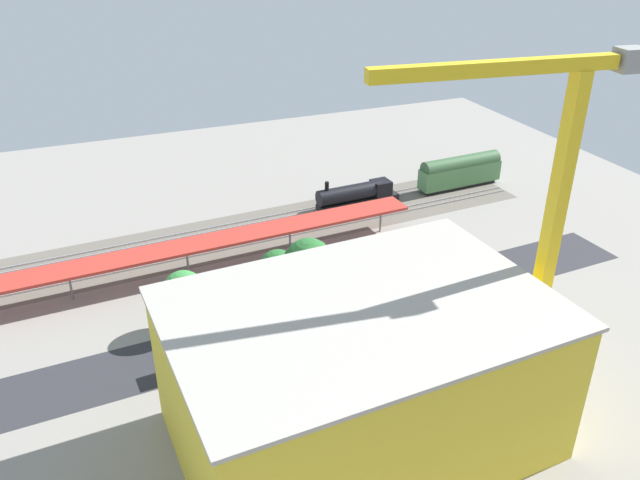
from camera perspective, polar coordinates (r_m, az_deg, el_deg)
The scene contains 22 objects.
ground_plane at distance 83.30m, azimuth -2.28°, elevation -5.49°, with size 152.80×152.80×0.00m, color gray.
rail_bed at distance 100.89m, azimuth -6.47°, elevation 0.65°, with size 95.50×14.45×0.01m, color #665E54.
street_asphalt at distance 79.39m, azimuth -1.01°, elevation -7.33°, with size 95.50×9.00×0.01m, color #2D2D33.
track_rails at distance 100.81m, azimuth -6.47°, elevation 0.74°, with size 95.39×12.76×0.12m.
platform_canopy_near at distance 89.05m, azimuth -11.90°, elevation -0.60°, with size 68.52×8.06×4.49m.
locomotive at distance 109.46m, azimuth 3.44°, elevation 4.09°, with size 15.09×3.54×5.18m.
passenger_coach at distance 118.66m, azimuth 12.42°, elevation 6.06°, with size 16.32×3.75×5.95m.
parked_car_0 at distance 81.52m, azimuth 9.28°, elevation -6.08°, with size 4.45×1.72×1.63m.
parked_car_1 at distance 78.56m, azimuth 4.68°, elevation -7.13°, with size 4.65×1.99×1.84m.
parked_car_2 at distance 76.04m, azimuth -0.77°, elevation -8.41°, with size 4.70×1.94×1.70m.
parked_car_3 at distance 74.33m, azimuth -5.87°, elevation -9.52°, with size 4.35×1.89×1.71m.
construction_building at distance 59.98m, azimuth 3.58°, elevation -12.02°, with size 33.15×22.22×14.53m, color yellow.
construction_roof_slab at distance 55.52m, azimuth 3.80°, elevation -6.08°, with size 33.75×22.82×0.40m, color #ADA89E.
tower_crane at distance 62.23m, azimuth 19.02°, elevation 2.37°, with size 24.72×4.84×35.02m.
box_truck_0 at distance 72.65m, azimuth -10.26°, elevation -9.95°, with size 8.75×3.15×3.51m.
box_truck_1 at distance 79.75m, azimuth 5.41°, elevation -5.72°, with size 9.65×2.66×3.70m.
box_truck_2 at distance 74.16m, azimuth -5.60°, elevation -8.84°, with size 9.07×3.59×3.12m.
street_tree_0 at distance 80.75m, azimuth -3.76°, elevation -2.63°, with size 5.12×5.12×7.43m.
street_tree_1 at distance 76.87m, azimuth -12.10°, elevation -4.53°, with size 5.06×5.06×7.91m.
street_tree_2 at distance 82.23m, azimuth -0.42°, elevation -1.78°, with size 4.01×4.01×7.16m.
street_tree_3 at distance 80.14m, azimuth -1.02°, elevation -1.99°, with size 6.20×6.20×8.98m.
traffic_light at distance 77.76m, azimuth -11.81°, elevation -4.74°, with size 0.50×0.36×6.99m.
Camera 1 is at (23.41, 65.73, 45.50)m, focal length 35.80 mm.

